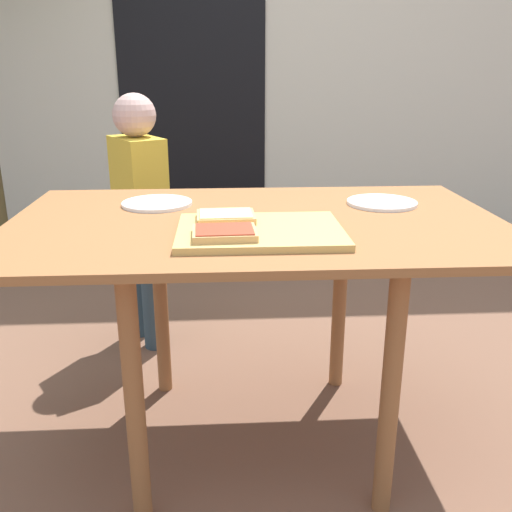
# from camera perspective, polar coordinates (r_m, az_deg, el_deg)

# --- Properties ---
(ground_plane) EXTENTS (16.00, 16.00, 0.00)m
(ground_plane) POSITION_cam_1_polar(r_m,az_deg,el_deg) (1.81, 0.03, -17.94)
(ground_plane) COLOR brown
(house_wall_back) EXTENTS (8.00, 0.20, 2.84)m
(house_wall_back) POSITION_cam_1_polar(r_m,az_deg,el_deg) (3.78, -2.27, 23.86)
(house_wall_back) COLOR beige
(house_wall_back) RESTS_ON ground
(house_door) EXTENTS (0.90, 0.02, 2.00)m
(house_door) POSITION_cam_1_polar(r_m,az_deg,el_deg) (3.66, -6.47, 17.37)
(house_door) COLOR black
(house_door) RESTS_ON ground
(dining_table) EXTENTS (1.30, 0.80, 0.69)m
(dining_table) POSITION_cam_1_polar(r_m,az_deg,el_deg) (1.52, 0.04, 0.74)
(dining_table) COLOR #935B33
(dining_table) RESTS_ON ground
(cutting_board) EXTENTS (0.40, 0.30, 0.02)m
(cutting_board) POSITION_cam_1_polar(r_m,az_deg,el_deg) (1.36, 0.33, 2.50)
(cutting_board) COLOR tan
(cutting_board) RESTS_ON dining_table
(pizza_slice_far_left) EXTENTS (0.15, 0.12, 0.02)m
(pizza_slice_far_left) POSITION_cam_1_polar(r_m,az_deg,el_deg) (1.42, -3.06, 4.00)
(pizza_slice_far_left) COLOR #E2AA64
(pizza_slice_far_left) RESTS_ON cutting_board
(pizza_slice_near_left) EXTENTS (0.15, 0.12, 0.02)m
(pizza_slice_near_left) POSITION_cam_1_polar(r_m,az_deg,el_deg) (1.28, -3.19, 2.37)
(pizza_slice_near_left) COLOR #E2AA64
(pizza_slice_near_left) RESTS_ON cutting_board
(plate_white_right) EXTENTS (0.20, 0.20, 0.01)m
(plate_white_right) POSITION_cam_1_polar(r_m,az_deg,el_deg) (1.70, 12.59, 5.28)
(plate_white_right) COLOR white
(plate_white_right) RESTS_ON dining_table
(plate_white_left) EXTENTS (0.20, 0.20, 0.01)m
(plate_white_left) POSITION_cam_1_polar(r_m,az_deg,el_deg) (1.68, -9.96, 5.26)
(plate_white_left) COLOR white
(plate_white_left) RESTS_ON dining_table
(child_left) EXTENTS (0.24, 0.28, 0.98)m
(child_left) POSITION_cam_1_polar(r_m,az_deg,el_deg) (2.22, -11.57, 4.71)
(child_left) COLOR #304551
(child_left) RESTS_ON ground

